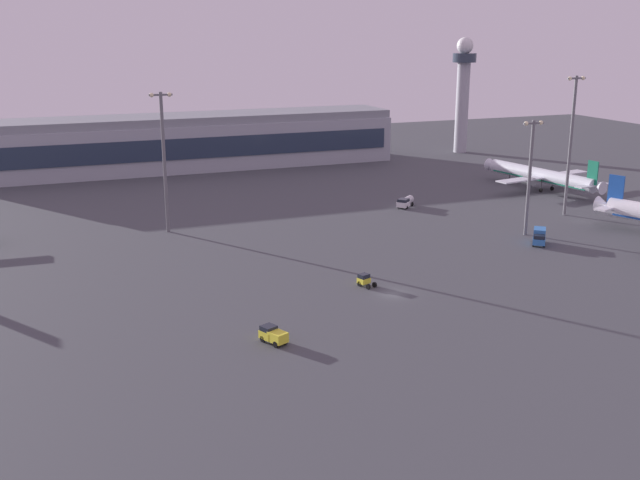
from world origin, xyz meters
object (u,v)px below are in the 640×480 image
at_px(apron_light_east, 571,139).
at_px(apron_light_west, 164,154).
at_px(catering_truck, 539,237).
at_px(cargo_loader, 273,335).
at_px(fuel_truck, 405,202).
at_px(pushback_tug, 364,280).
at_px(control_tower, 463,87).
at_px(apron_light_central, 530,170).
at_px(airplane_near_gate, 542,176).

relative_size(apron_light_east, apron_light_west, 1.08).
bearing_deg(catering_truck, cargo_loader, 61.24).
bearing_deg(catering_truck, apron_light_east, -100.63).
xyz_separation_m(fuel_truck, apron_light_east, (30.68, -20.63, 16.43)).
distance_m(pushback_tug, cargo_loader, 27.64).
bearing_deg(apron_light_west, apron_light_east, -12.01).
relative_size(cargo_loader, apron_light_west, 0.16).
distance_m(apron_light_east, apron_light_west, 90.49).
bearing_deg(cargo_loader, apron_light_west, 68.92).
relative_size(control_tower, apron_light_central, 1.63).
height_order(control_tower, airplane_near_gate, control_tower).
bearing_deg(catering_truck, airplane_near_gate, -89.37).
distance_m(airplane_near_gate, apron_light_west, 102.19).
distance_m(pushback_tug, catering_truck, 44.55).
relative_size(pushback_tug, cargo_loader, 0.76).
xyz_separation_m(apron_light_central, apron_light_west, (-69.37, 30.05, 2.79)).
xyz_separation_m(airplane_near_gate, catering_truck, (-33.64, -43.39, -2.30)).
height_order(pushback_tug, cargo_loader, cargo_loader).
distance_m(catering_truck, apron_light_west, 78.48).
bearing_deg(apron_light_central, fuel_truck, 109.91).
bearing_deg(fuel_truck, cargo_loader, 99.21).
height_order(airplane_near_gate, pushback_tug, airplane_near_gate).
xyz_separation_m(fuel_truck, apron_light_central, (11.54, -31.86, 12.43)).
relative_size(catering_truck, apron_light_east, 0.19).
distance_m(cargo_loader, apron_light_central, 76.21).
bearing_deg(pushback_tug, apron_light_west, 97.98).
xyz_separation_m(fuel_truck, apron_light_west, (-57.83, -1.81, 15.22)).
height_order(cargo_loader, fuel_truck, fuel_truck).
bearing_deg(control_tower, cargo_loader, -129.97).
relative_size(airplane_near_gate, pushback_tug, 11.40).
bearing_deg(apron_light_west, catering_truck, -28.71).
relative_size(airplane_near_gate, cargo_loader, 8.71).
relative_size(control_tower, airplane_near_gate, 0.98).
bearing_deg(cargo_loader, fuel_truck, 26.80).
relative_size(airplane_near_gate, apron_light_central, 1.66).
height_order(control_tower, catering_truck, control_tower).
distance_m(fuel_truck, apron_light_central, 36.09).
relative_size(catering_truck, apron_light_west, 0.20).
bearing_deg(control_tower, fuel_truck, -130.05).
distance_m(cargo_loader, apron_light_east, 98.73).
bearing_deg(apron_light_central, pushback_tug, -159.11).
relative_size(pushback_tug, apron_light_east, 0.11).
relative_size(control_tower, cargo_loader, 8.54).
xyz_separation_m(control_tower, pushback_tug, (-91.33, -117.76, -21.50)).
bearing_deg(cargo_loader, apron_light_east, 4.60).
xyz_separation_m(cargo_loader, fuel_truck, (55.32, 66.19, 0.19)).
height_order(airplane_near_gate, fuel_truck, airplane_near_gate).
xyz_separation_m(cargo_loader, catering_truck, (65.06, 27.38, 0.40)).
bearing_deg(cargo_loader, catering_truck, -0.48).
height_order(airplane_near_gate, apron_light_west, apron_light_west).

